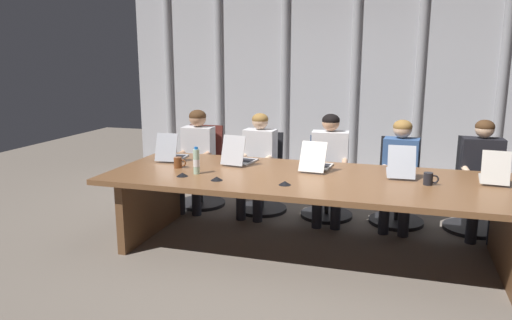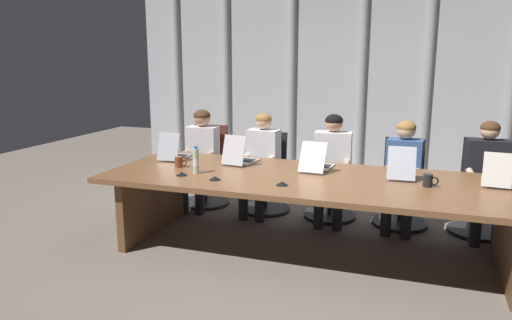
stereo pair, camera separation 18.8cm
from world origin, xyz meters
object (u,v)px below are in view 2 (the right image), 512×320
(laptop_right_mid, at_px, (401,170))
(coffee_mug_far, at_px, (428,181))
(laptop_right_end, at_px, (496,178))
(person_right_end, at_px, (487,173))
(laptop_left_end, at_px, (174,154))
(water_bottle_primary, at_px, (196,161))
(office_chair_right_end, at_px, (480,198))
(office_chair_center, at_px, (331,187))
(person_left_end, at_px, (200,152))
(coffee_mug_near, at_px, (179,162))
(conference_mic_left_side, at_px, (182,174))
(office_chair_left_end, at_px, (207,175))
(laptop_left_mid, at_px, (240,158))
(conference_mic_middle, at_px, (215,178))
(person_left_mid, at_px, (261,158))
(conference_mic_right_side, at_px, (282,183))
(office_chair_left_mid, at_px, (266,181))
(office_chair_right_mid, at_px, (401,193))
(person_center, at_px, (332,161))
(person_right_mid, at_px, (403,168))
(laptop_center, at_px, (317,164))

(laptop_right_mid, height_order, coffee_mug_far, laptop_right_mid)
(laptop_right_end, relative_size, person_right_end, 0.37)
(laptop_left_end, xyz_separation_m, water_bottle_primary, (0.52, -0.52, 0.06))
(office_chair_right_end, bearing_deg, laptop_right_mid, -36.50)
(office_chair_center, xyz_separation_m, person_left_end, (-1.58, -0.15, 0.34))
(coffee_mug_near, height_order, conference_mic_left_side, coffee_mug_near)
(office_chair_left_end, height_order, person_right_end, person_right_end)
(laptop_left_mid, xyz_separation_m, conference_mic_middle, (0.03, -0.72, -0.04))
(laptop_left_mid, distance_m, person_left_mid, 0.65)
(person_left_mid, relative_size, coffee_mug_far, 9.16)
(office_chair_center, bearing_deg, person_left_end, -92.56)
(person_left_end, xyz_separation_m, conference_mic_right_side, (1.43, -1.34, 0.07))
(office_chair_left_mid, xyz_separation_m, office_chair_right_mid, (1.57, 0.00, 0.00))
(person_left_end, height_order, water_bottle_primary, person_left_end)
(laptop_right_mid, distance_m, office_chair_right_end, 1.22)
(coffee_mug_far, bearing_deg, person_left_end, 159.56)
(person_left_end, bearing_deg, person_center, 86.61)
(office_chair_right_end, bearing_deg, laptop_left_mid, -64.84)
(person_right_mid, height_order, conference_mic_right_side, person_right_mid)
(laptop_left_end, distance_m, coffee_mug_near, 0.42)
(laptop_left_end, xyz_separation_m, person_right_end, (3.18, 0.67, -0.12))
(coffee_mug_near, relative_size, conference_mic_left_side, 1.17)
(coffee_mug_near, bearing_deg, person_left_mid, 62.30)
(laptop_left_mid, height_order, coffee_mug_near, laptop_left_mid)
(office_chair_center, xyz_separation_m, person_left_mid, (-0.80, -0.16, 0.32))
(water_bottle_primary, bearing_deg, laptop_center, 26.92)
(laptop_left_mid, height_order, office_chair_right_end, laptop_left_mid)
(conference_mic_middle, bearing_deg, laptop_center, 42.27)
(laptop_center, distance_m, person_left_end, 1.72)
(office_chair_left_end, relative_size, office_chair_center, 1.07)
(laptop_left_end, relative_size, laptop_left_mid, 0.97)
(laptop_right_mid, distance_m, person_left_end, 2.48)
(office_chair_right_mid, distance_m, person_right_mid, 0.35)
(office_chair_left_mid, bearing_deg, coffee_mug_near, -30.83)
(person_center, relative_size, conference_mic_left_side, 10.96)
(laptop_center, height_order, office_chair_left_mid, laptop_center)
(office_chair_left_end, xyz_separation_m, office_chair_right_end, (3.16, -0.00, 0.00))
(laptop_right_mid, bearing_deg, laptop_center, 85.30)
(conference_mic_right_side, bearing_deg, office_chair_left_mid, 112.88)
(person_right_mid, xyz_separation_m, conference_mic_left_side, (-1.93, -1.31, 0.09))
(coffee_mug_near, bearing_deg, office_chair_center, 41.13)
(coffee_mug_far, bearing_deg, office_chair_right_mid, 102.47)
(laptop_right_mid, xyz_separation_m, person_right_end, (0.81, 0.68, -0.12))
(office_chair_left_end, bearing_deg, office_chair_left_mid, 86.39)
(laptop_center, bearing_deg, person_right_mid, -46.52)
(laptop_right_mid, bearing_deg, person_left_end, 71.13)
(laptop_left_mid, height_order, office_chair_right_mid, laptop_left_mid)
(person_left_end, bearing_deg, laptop_right_end, 74.21)
(laptop_left_mid, bearing_deg, conference_mic_left_side, 161.38)
(laptop_left_mid, bearing_deg, conference_mic_right_side, -129.54)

